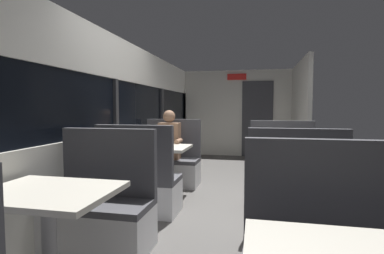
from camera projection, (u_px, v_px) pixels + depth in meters
The scene contains 13 objects.
ground_plane at pixel (216, 206), 3.91m from camera, with size 3.30×9.20×0.02m, color #514F4C.
carriage_window_panel_left at pixel (114, 121), 4.14m from camera, with size 0.09×8.48×2.30m.
carriage_end_bulkhead at pixel (239, 114), 7.92m from camera, with size 2.90×0.11×2.30m.
carriage_aisle_panel_right at pixel (300, 115), 6.46m from camera, with size 0.08×2.40×2.30m, color beige.
dining_table_near_window at pixel (48, 204), 2.01m from camera, with size 0.90×0.70×0.74m.
bench_near_window_facing_entry at pixel (101, 213), 2.72m from camera, with size 0.95×0.50×1.10m.
dining_table_mid_window at pixel (158, 153), 4.29m from camera, with size 0.90×0.70×0.74m.
bench_mid_window_facing_end at pixel (140, 187), 3.62m from camera, with size 0.95×0.50×1.10m.
bench_mid_window_facing_entry at pixel (171, 165), 4.99m from camera, with size 0.95×0.50×1.10m.
dining_table_rear_aisle at pixel (287, 160), 3.72m from camera, with size 0.90×0.70×0.74m.
bench_rear_aisle_facing_end at pixel (294, 201), 3.06m from camera, with size 0.95×0.50×1.10m.
bench_rear_aisle_facing_entry at pixel (282, 172), 4.42m from camera, with size 0.95×0.50×1.10m.
seated_passenger at pixel (170, 153), 4.91m from camera, with size 0.47×0.55×1.26m.
Camera 1 is at (0.48, -3.82, 1.30)m, focal length 27.53 mm.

